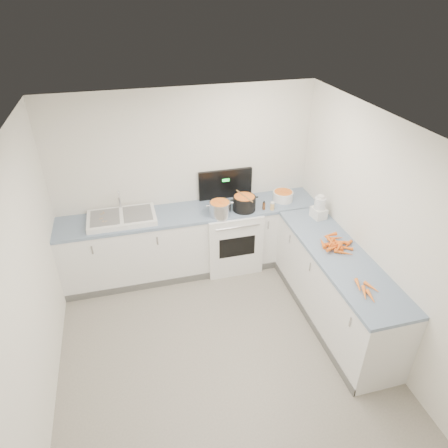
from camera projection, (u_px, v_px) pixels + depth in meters
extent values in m
cube|color=white|center=(192.00, 242.00, 5.59)|extent=(3.50, 0.60, 0.90)
cube|color=#778CA8|center=(191.00, 213.00, 5.34)|extent=(3.50, 0.62, 0.04)
cube|color=white|center=(334.00, 288.00, 4.75)|extent=(0.60, 2.20, 0.90)
cube|color=#778CA8|center=(340.00, 256.00, 4.50)|extent=(0.62, 2.20, 0.04)
cube|color=white|center=(231.00, 237.00, 5.69)|extent=(0.76, 0.65, 0.90)
cube|color=black|center=(225.00, 184.00, 5.57)|extent=(0.76, 0.05, 0.42)
cube|color=white|center=(122.00, 218.00, 5.12)|extent=(0.86, 0.52, 0.07)
cube|color=slate|center=(105.00, 217.00, 5.05)|extent=(0.36, 0.42, 0.01)
cube|color=slate|center=(138.00, 213.00, 5.14)|extent=(0.36, 0.42, 0.01)
cylinder|color=silver|center=(120.00, 199.00, 5.22)|extent=(0.03, 0.03, 0.24)
cylinder|color=silver|center=(220.00, 209.00, 5.21)|extent=(0.36, 0.36, 0.21)
cylinder|color=black|center=(244.00, 204.00, 5.33)|extent=(0.40, 0.40, 0.22)
cylinder|color=#AD7A47|center=(244.00, 196.00, 5.27)|extent=(0.12, 0.38, 0.02)
cylinder|color=white|center=(283.00, 196.00, 5.57)|extent=(0.37, 0.37, 0.13)
cylinder|color=#593319|center=(264.00, 206.00, 5.36)|extent=(0.04, 0.04, 0.10)
cylinder|color=#E5B266|center=(272.00, 207.00, 5.35)|extent=(0.06, 0.06, 0.10)
cube|color=white|center=(319.00, 213.00, 5.16)|extent=(0.18, 0.21, 0.14)
cylinder|color=silver|center=(320.00, 203.00, 5.09)|extent=(0.15, 0.15, 0.15)
cylinder|color=white|center=(321.00, 197.00, 5.04)|extent=(0.09, 0.09, 0.03)
cone|color=orange|center=(340.00, 245.00, 4.60)|extent=(0.12, 0.20, 0.05)
cone|color=orange|center=(335.00, 247.00, 4.58)|extent=(0.10, 0.18, 0.05)
cone|color=orange|center=(333.00, 245.00, 4.62)|extent=(0.19, 0.07, 0.05)
cone|color=orange|center=(348.00, 245.00, 4.63)|extent=(0.18, 0.15, 0.04)
cone|color=orange|center=(340.00, 246.00, 4.59)|extent=(0.16, 0.13, 0.05)
cone|color=orange|center=(343.00, 253.00, 4.49)|extent=(0.19, 0.15, 0.04)
cone|color=orange|center=(323.00, 243.00, 4.64)|extent=(0.09, 0.19, 0.05)
cone|color=orange|center=(333.00, 244.00, 4.63)|extent=(0.13, 0.17, 0.05)
cone|color=orange|center=(341.00, 242.00, 4.66)|extent=(0.19, 0.15, 0.05)
cone|color=orange|center=(344.00, 248.00, 4.58)|extent=(0.20, 0.15, 0.04)
cone|color=orange|center=(334.00, 246.00, 4.60)|extent=(0.14, 0.16, 0.04)
cone|color=orange|center=(333.00, 247.00, 4.58)|extent=(0.21, 0.12, 0.05)
cone|color=orange|center=(331.00, 247.00, 4.55)|extent=(0.17, 0.16, 0.05)
cone|color=orange|center=(339.00, 247.00, 4.53)|extent=(0.18, 0.18, 0.05)
cone|color=orange|center=(331.00, 243.00, 4.58)|extent=(0.17, 0.18, 0.04)
cone|color=orange|center=(339.00, 244.00, 4.60)|extent=(0.22, 0.07, 0.04)
cone|color=orange|center=(330.00, 240.00, 4.62)|extent=(0.07, 0.17, 0.05)
cone|color=orange|center=(332.00, 248.00, 4.52)|extent=(0.18, 0.10, 0.04)
cone|color=orange|center=(335.00, 238.00, 4.71)|extent=(0.19, 0.06, 0.04)
cone|color=orange|center=(335.00, 241.00, 4.66)|extent=(0.10, 0.20, 0.05)
cone|color=orange|center=(330.00, 235.00, 4.71)|extent=(0.18, 0.06, 0.05)
cone|color=orange|center=(371.00, 296.00, 3.87)|extent=(0.07, 0.18, 0.04)
cone|color=orange|center=(364.00, 293.00, 3.91)|extent=(0.12, 0.19, 0.04)
cone|color=orange|center=(371.00, 287.00, 3.99)|extent=(0.09, 0.18, 0.04)
cone|color=orange|center=(358.00, 285.00, 4.01)|extent=(0.09, 0.18, 0.04)
cube|color=tan|center=(103.00, 221.00, 4.96)|extent=(0.03, 0.04, 0.00)
cube|color=tan|center=(102.00, 214.00, 5.12)|extent=(0.05, 0.01, 0.00)
cube|color=tan|center=(101.00, 216.00, 5.09)|extent=(0.02, 0.04, 0.00)
cube|color=tan|center=(104.00, 212.00, 5.15)|extent=(0.03, 0.05, 0.00)
cube|color=tan|center=(100.00, 218.00, 5.05)|extent=(0.01, 0.04, 0.00)
cube|color=tan|center=(98.00, 213.00, 5.14)|extent=(0.03, 0.03, 0.00)
cube|color=tan|center=(112.00, 218.00, 5.05)|extent=(0.01, 0.04, 0.00)
cube|color=tan|center=(106.00, 221.00, 4.96)|extent=(0.03, 0.04, 0.00)
cube|color=tan|center=(101.00, 219.00, 5.02)|extent=(0.05, 0.02, 0.00)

